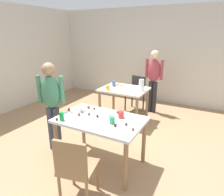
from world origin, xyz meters
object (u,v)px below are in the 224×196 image
at_px(dining_table_far, 124,93).
at_px(person_adult_far, 154,76).
at_px(soda_can, 62,116).
at_px(person_girl_near, 52,100).
at_px(dining_table_near, 100,125).
at_px(chair_near_table, 75,166).
at_px(chair_far_table, 136,91).
at_px(mixing_bowl, 81,108).
at_px(pitcher_far, 141,85).

xyz_separation_m(dining_table_far, person_adult_far, (0.42, 0.79, 0.29)).
bearing_deg(soda_can, person_girl_near, 147.99).
bearing_deg(dining_table_near, soda_can, -145.59).
bearing_deg(person_adult_far, dining_table_far, -118.17).
distance_m(chair_near_table, chair_far_table, 3.19).
bearing_deg(chair_far_table, dining_table_near, -81.30).
distance_m(dining_table_near, person_girl_near, 0.94).
relative_size(dining_table_far, chair_near_table, 1.14).
height_order(chair_near_table, person_adult_far, person_adult_far).
distance_m(chair_far_table, person_girl_near, 2.49).
height_order(chair_far_table, mixing_bowl, chair_far_table).
bearing_deg(person_girl_near, chair_near_table, -35.97).
xyz_separation_m(chair_near_table, soda_can, (-0.58, 0.47, 0.31)).
xyz_separation_m(dining_table_far, person_girl_near, (-0.54, -1.65, 0.26)).
bearing_deg(soda_can, chair_far_table, 88.24).
relative_size(dining_table_far, soda_can, 8.16).
bearing_deg(chair_near_table, mixing_bowl, 122.39).
xyz_separation_m(mixing_bowl, pitcher_far, (0.46, 1.52, 0.09)).
distance_m(dining_table_near, person_adult_far, 2.43).
relative_size(dining_table_near, person_adult_far, 0.81).
bearing_deg(person_adult_far, chair_near_table, -88.53).
xyz_separation_m(person_adult_far, soda_can, (-0.50, -2.72, -0.11)).
relative_size(chair_near_table, person_girl_near, 0.58).
xyz_separation_m(dining_table_near, soda_can, (-0.45, -0.31, 0.16)).
distance_m(dining_table_near, dining_table_far, 1.67).
distance_m(dining_table_near, chair_far_table, 2.41).
height_order(chair_far_table, person_girl_near, person_girl_near).
relative_size(chair_far_table, soda_can, 7.13).
xyz_separation_m(chair_near_table, pitcher_far, (-0.11, 2.42, 0.38)).
height_order(dining_table_near, person_adult_far, person_adult_far).
height_order(dining_table_near, chair_near_table, chair_near_table).
relative_size(chair_near_table, pitcher_far, 3.58).
xyz_separation_m(dining_table_near, chair_far_table, (-0.36, 2.37, -0.16)).
relative_size(person_girl_near, mixing_bowl, 8.28).
relative_size(dining_table_far, pitcher_far, 4.10).
height_order(person_girl_near, mixing_bowl, person_girl_near).
bearing_deg(soda_can, pitcher_far, 76.53).
distance_m(person_adult_far, pitcher_far, 0.77).
relative_size(dining_table_near, chair_near_table, 1.43).
bearing_deg(chair_far_table, pitcher_far, -62.09).
height_order(chair_near_table, pitcher_far, pitcher_far).
height_order(chair_near_table, person_girl_near, person_girl_near).
relative_size(person_girl_near, person_adult_far, 0.97).
bearing_deg(pitcher_far, soda_can, -103.47).
relative_size(chair_near_table, soda_can, 7.13).
bearing_deg(person_girl_near, soda_can, -32.01).
distance_m(person_adult_far, mixing_bowl, 2.34).
bearing_deg(person_girl_near, person_adult_far, 68.55).
xyz_separation_m(dining_table_near, mixing_bowl, (-0.44, 0.13, 0.13)).
xyz_separation_m(dining_table_near, chair_near_table, (0.13, -0.77, -0.16)).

